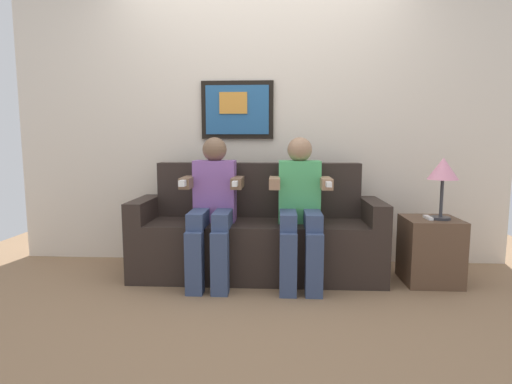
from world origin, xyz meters
TOP-DOWN VIEW (x-y plane):
  - ground_plane at (0.00, 0.00)m, footprint 5.67×5.67m
  - back_wall_assembly at (-0.01, 0.76)m, footprint 4.36×0.10m
  - couch at (0.00, 0.33)m, footprint 1.96×0.58m
  - person_on_left at (-0.33, 0.16)m, footprint 0.46×0.56m
  - person_on_right at (0.33, 0.16)m, footprint 0.46×0.56m
  - side_table_right at (1.33, 0.22)m, footprint 0.40×0.40m
  - table_lamp at (1.38, 0.18)m, footprint 0.22×0.22m
  - spare_remote_on_table at (1.29, 0.19)m, footprint 0.04×0.13m

SIDE VIEW (x-z plane):
  - ground_plane at x=0.00m, z-range 0.00..0.00m
  - side_table_right at x=1.33m, z-range 0.00..0.50m
  - couch at x=0.00m, z-range -0.14..0.76m
  - spare_remote_on_table at x=1.29m, z-range 0.50..0.52m
  - person_on_right at x=0.33m, z-range 0.05..1.16m
  - person_on_left at x=-0.33m, z-range 0.05..1.16m
  - table_lamp at x=1.38m, z-range 0.63..1.09m
  - back_wall_assembly at x=-0.01m, z-range 0.00..2.60m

